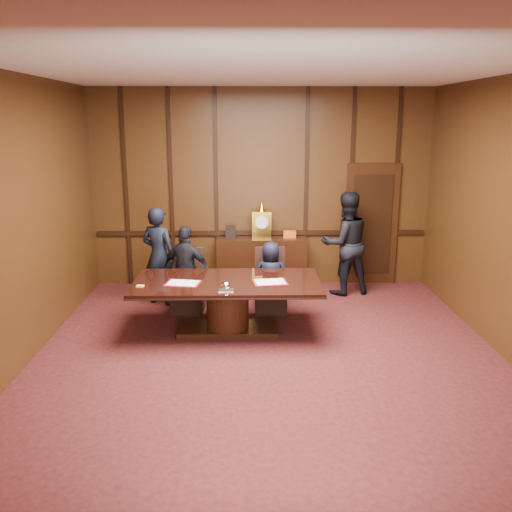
% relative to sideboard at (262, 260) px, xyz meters
% --- Properties ---
extents(room, '(7.00, 7.04, 3.50)m').
position_rel_sideboard_xyz_m(room, '(0.07, -3.12, 1.24)').
color(room, '#340F0E').
rests_on(room, ground).
extents(sideboard, '(1.60, 0.45, 1.54)m').
position_rel_sideboard_xyz_m(sideboard, '(0.00, 0.00, 0.00)').
color(sideboard, black).
rests_on(sideboard, ground).
extents(conference_table, '(2.62, 1.32, 0.76)m').
position_rel_sideboard_xyz_m(conference_table, '(-0.55, -2.16, 0.02)').
color(conference_table, black).
rests_on(conference_table, ground).
extents(folder_left, '(0.51, 0.40, 0.02)m').
position_rel_sideboard_xyz_m(folder_left, '(-1.15, -2.30, 0.28)').
color(folder_left, maroon).
rests_on(folder_left, conference_table).
extents(folder_right, '(0.50, 0.39, 0.02)m').
position_rel_sideboard_xyz_m(folder_right, '(0.05, -2.27, 0.28)').
color(folder_right, maroon).
rests_on(folder_right, conference_table).
extents(inkstand, '(0.20, 0.14, 0.12)m').
position_rel_sideboard_xyz_m(inkstand, '(-0.55, -2.61, 0.33)').
color(inkstand, white).
rests_on(inkstand, conference_table).
extents(notepad, '(0.10, 0.08, 0.01)m').
position_rel_sideboard_xyz_m(notepad, '(-1.71, -2.41, 0.28)').
color(notepad, '#DDBC6C').
rests_on(notepad, conference_table).
extents(chair_left, '(0.52, 0.52, 0.99)m').
position_rel_sideboard_xyz_m(chair_left, '(-1.19, -1.28, -0.19)').
color(chair_left, black).
rests_on(chair_left, ground).
extents(chair_right, '(0.50, 0.50, 0.99)m').
position_rel_sideboard_xyz_m(chair_right, '(0.10, -1.28, -0.19)').
color(chair_right, black).
rests_on(chair_right, ground).
extents(signatory_left, '(0.88, 0.59, 1.39)m').
position_rel_sideboard_xyz_m(signatory_left, '(-1.20, -1.36, 0.21)').
color(signatory_left, black).
rests_on(signatory_left, ground).
extents(signatory_right, '(0.59, 0.42, 1.14)m').
position_rel_sideboard_xyz_m(signatory_right, '(0.10, -1.36, 0.08)').
color(signatory_right, black).
rests_on(signatory_right, ground).
extents(witness_left, '(0.69, 0.59, 1.61)m').
position_rel_sideboard_xyz_m(witness_left, '(-1.69, -0.90, 0.32)').
color(witness_left, black).
rests_on(witness_left, ground).
extents(witness_right, '(1.00, 0.86, 1.78)m').
position_rel_sideboard_xyz_m(witness_right, '(1.42, -0.41, 0.40)').
color(witness_right, black).
rests_on(witness_right, ground).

